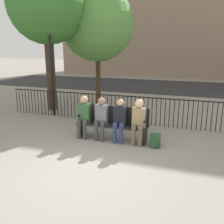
# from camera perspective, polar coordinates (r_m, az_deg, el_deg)

# --- Properties ---
(ground_plane) EXTENTS (80.00, 80.00, 0.00)m
(ground_plane) POSITION_cam_1_polar(r_m,az_deg,el_deg) (5.42, -6.78, -13.23)
(ground_plane) COLOR gray
(park_bench) EXTENTS (1.99, 0.45, 0.92)m
(park_bench) POSITION_cam_1_polar(r_m,az_deg,el_deg) (6.95, 0.22, -2.22)
(park_bench) COLOR black
(park_bench) RESTS_ON ground
(seated_person_0) EXTENTS (0.34, 0.39, 1.20)m
(seated_person_0) POSITION_cam_1_polar(r_m,az_deg,el_deg) (7.08, -6.43, -0.48)
(seated_person_0) COLOR #3D3D42
(seated_person_0) RESTS_ON ground
(seated_person_1) EXTENTS (0.34, 0.39, 1.19)m
(seated_person_1) POSITION_cam_1_polar(r_m,az_deg,el_deg) (6.88, -2.46, -1.00)
(seated_person_1) COLOR #3D3D42
(seated_person_1) RESTS_ON ground
(seated_person_2) EXTENTS (0.34, 0.39, 1.18)m
(seated_person_2) POSITION_cam_1_polar(r_m,az_deg,el_deg) (6.71, 1.82, -1.44)
(seated_person_2) COLOR navy
(seated_person_2) RESTS_ON ground
(seated_person_3) EXTENTS (0.34, 0.39, 1.21)m
(seated_person_3) POSITION_cam_1_polar(r_m,az_deg,el_deg) (6.58, 6.10, -1.59)
(seated_person_3) COLOR brown
(seated_person_3) RESTS_ON ground
(backpack) EXTENTS (0.26, 0.24, 0.35)m
(backpack) POSITION_cam_1_polar(r_m,az_deg,el_deg) (6.58, 9.80, -6.49)
(backpack) COLOR #284C2D
(backpack) RESTS_ON ground
(fence_railing) EXTENTS (9.01, 0.03, 0.95)m
(fence_railing) POSITION_cam_1_polar(r_m,az_deg,el_deg) (8.37, 3.50, 1.12)
(fence_railing) COLOR black
(fence_railing) RESTS_ON ground
(tree_0) EXTENTS (3.17, 3.17, 5.03)m
(tree_0) POSITION_cam_1_polar(r_m,az_deg,el_deg) (11.39, -3.35, 19.33)
(tree_0) COLOR #422D1E
(tree_0) RESTS_ON ground
(tree_1) EXTENTS (2.93, 2.93, 5.51)m
(tree_1) POSITION_cam_1_polar(r_m,az_deg,el_deg) (10.42, -14.73, 22.50)
(tree_1) COLOR #422D1E
(tree_1) RESTS_ON ground
(lamp_post) EXTENTS (0.28, 0.28, 4.10)m
(lamp_post) POSITION_cam_1_polar(r_m,az_deg,el_deg) (9.45, -13.98, 15.20)
(lamp_post) COLOR black
(lamp_post) RESTS_ON ground
(street_surface) EXTENTS (24.00, 6.00, 0.01)m
(street_surface) POSITION_cam_1_polar(r_m,az_deg,el_deg) (16.62, 11.36, 5.78)
(street_surface) COLOR #2B2B2D
(street_surface) RESTS_ON ground
(building_facade) EXTENTS (20.00, 6.00, 12.03)m
(building_facade) POSITION_cam_1_polar(r_m,az_deg,el_deg) (24.63, 14.89, 22.51)
(building_facade) COLOR gray
(building_facade) RESTS_ON ground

